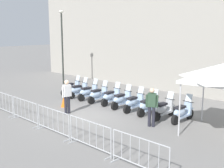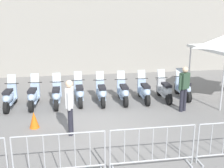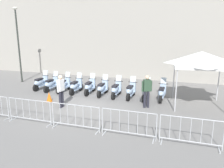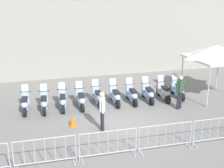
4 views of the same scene
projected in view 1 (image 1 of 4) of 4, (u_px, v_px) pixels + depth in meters
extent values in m
plane|color=slate|center=(82.00, 116.00, 13.95)|extent=(120.00, 120.00, 0.00)
cube|color=#9E998E|center=(180.00, 18.00, 19.39)|extent=(28.10, 4.93, 10.02)
cylinder|color=black|center=(80.00, 90.00, 18.96)|extent=(0.21, 0.49, 0.48)
cylinder|color=black|center=(64.00, 93.00, 18.12)|extent=(0.21, 0.49, 0.48)
cube|color=#A8C1E0|center=(72.00, 91.00, 18.54)|extent=(0.40, 0.90, 0.10)
ellipsoid|color=#A8C1E0|center=(69.00, 88.00, 18.30)|extent=(0.47, 0.88, 0.40)
cube|color=black|center=(69.00, 84.00, 18.28)|extent=(0.36, 0.63, 0.10)
cube|color=#A8C1E0|center=(78.00, 86.00, 18.78)|extent=(0.36, 0.19, 0.60)
cylinder|color=black|center=(77.00, 81.00, 18.72)|extent=(0.56, 0.11, 0.04)
cube|color=silver|center=(78.00, 78.00, 18.72)|extent=(0.34, 0.18, 0.35)
cube|color=#A8C1E0|center=(80.00, 86.00, 18.91)|extent=(0.24, 0.34, 0.06)
cylinder|color=black|center=(87.00, 92.00, 18.26)|extent=(0.21, 0.50, 0.48)
cylinder|color=black|center=(72.00, 95.00, 17.42)|extent=(0.21, 0.50, 0.48)
cube|color=#A8C1E0|center=(80.00, 93.00, 17.83)|extent=(0.40, 0.90, 0.10)
ellipsoid|color=#A8C1E0|center=(76.00, 90.00, 17.60)|extent=(0.48, 0.88, 0.40)
cube|color=black|center=(76.00, 86.00, 17.58)|extent=(0.36, 0.63, 0.10)
cube|color=#A8C1E0|center=(85.00, 88.00, 18.08)|extent=(0.36, 0.19, 0.60)
cylinder|color=black|center=(85.00, 83.00, 18.02)|extent=(0.56, 0.12, 0.04)
cube|color=silver|center=(85.00, 80.00, 18.02)|extent=(0.34, 0.18, 0.35)
cube|color=#A8C1E0|center=(87.00, 88.00, 18.21)|extent=(0.24, 0.35, 0.06)
cylinder|color=black|center=(97.00, 94.00, 17.66)|extent=(0.21, 0.50, 0.48)
cylinder|color=black|center=(81.00, 97.00, 16.83)|extent=(0.21, 0.50, 0.48)
cube|color=#A8C1E0|center=(90.00, 95.00, 17.24)|extent=(0.41, 0.90, 0.10)
ellipsoid|color=#A8C1E0|center=(86.00, 92.00, 17.01)|extent=(0.48, 0.88, 0.40)
cube|color=black|center=(86.00, 88.00, 16.99)|extent=(0.37, 0.63, 0.10)
cube|color=#A8C1E0|center=(95.00, 90.00, 17.48)|extent=(0.36, 0.19, 0.60)
cylinder|color=black|center=(95.00, 85.00, 17.42)|extent=(0.56, 0.12, 0.04)
cube|color=silver|center=(95.00, 82.00, 17.42)|extent=(0.34, 0.19, 0.35)
cube|color=#A8C1E0|center=(97.00, 90.00, 17.61)|extent=(0.25, 0.35, 0.06)
cylinder|color=black|center=(107.00, 96.00, 17.04)|extent=(0.19, 0.49, 0.48)
cylinder|color=black|center=(91.00, 100.00, 16.17)|extent=(0.19, 0.49, 0.48)
cube|color=#A8C1E0|center=(99.00, 98.00, 16.60)|extent=(0.37, 0.89, 0.10)
ellipsoid|color=#A8C1E0|center=(96.00, 94.00, 16.36)|extent=(0.44, 0.87, 0.40)
cube|color=black|center=(96.00, 91.00, 16.34)|extent=(0.34, 0.63, 0.10)
cube|color=#A8C1E0|center=(105.00, 92.00, 16.86)|extent=(0.35, 0.17, 0.60)
cylinder|color=black|center=(105.00, 87.00, 16.79)|extent=(0.56, 0.09, 0.04)
cube|color=silver|center=(105.00, 83.00, 16.80)|extent=(0.33, 0.17, 0.35)
cube|color=#A8C1E0|center=(107.00, 92.00, 16.99)|extent=(0.23, 0.34, 0.06)
cylinder|color=black|center=(119.00, 98.00, 16.56)|extent=(0.17, 0.49, 0.48)
cylinder|color=black|center=(105.00, 102.00, 15.65)|extent=(0.17, 0.49, 0.48)
cube|color=#A8C1E0|center=(112.00, 100.00, 16.09)|extent=(0.33, 0.88, 0.10)
ellipsoid|color=#A8C1E0|center=(109.00, 96.00, 15.85)|extent=(0.41, 0.86, 0.40)
cube|color=black|center=(109.00, 92.00, 15.83)|extent=(0.31, 0.61, 0.10)
cube|color=#A8C1E0|center=(117.00, 94.00, 16.36)|extent=(0.35, 0.16, 0.60)
cylinder|color=black|center=(117.00, 88.00, 16.30)|extent=(0.56, 0.07, 0.04)
cube|color=silver|center=(118.00, 85.00, 16.30)|extent=(0.33, 0.16, 0.35)
cube|color=#A8C1E0|center=(119.00, 94.00, 16.51)|extent=(0.22, 0.33, 0.06)
cylinder|color=black|center=(130.00, 101.00, 15.85)|extent=(0.19, 0.49, 0.48)
cylinder|color=black|center=(115.00, 106.00, 14.97)|extent=(0.19, 0.49, 0.48)
cube|color=#A8C1E0|center=(123.00, 103.00, 15.40)|extent=(0.36, 0.89, 0.10)
ellipsoid|color=#A8C1E0|center=(119.00, 99.00, 15.16)|extent=(0.44, 0.87, 0.40)
cube|color=black|center=(120.00, 95.00, 15.14)|extent=(0.34, 0.62, 0.10)
cube|color=#A8C1E0|center=(128.00, 97.00, 15.66)|extent=(0.35, 0.17, 0.60)
cylinder|color=black|center=(128.00, 91.00, 15.60)|extent=(0.56, 0.09, 0.04)
cube|color=silver|center=(129.00, 87.00, 15.60)|extent=(0.33, 0.17, 0.35)
cube|color=#A8C1E0|center=(130.00, 97.00, 15.80)|extent=(0.23, 0.34, 0.06)
cylinder|color=black|center=(142.00, 104.00, 15.20)|extent=(0.19, 0.49, 0.48)
cylinder|color=black|center=(127.00, 109.00, 14.33)|extent=(0.19, 0.49, 0.48)
cube|color=#A8C1E0|center=(135.00, 106.00, 14.76)|extent=(0.37, 0.89, 0.10)
ellipsoid|color=#A8C1E0|center=(132.00, 102.00, 14.52)|extent=(0.44, 0.87, 0.40)
cube|color=black|center=(132.00, 98.00, 14.50)|extent=(0.34, 0.63, 0.10)
cube|color=#A8C1E0|center=(140.00, 99.00, 15.01)|extent=(0.35, 0.17, 0.60)
cylinder|color=black|center=(140.00, 93.00, 14.95)|extent=(0.56, 0.09, 0.04)
cube|color=silver|center=(141.00, 90.00, 14.95)|extent=(0.33, 0.17, 0.35)
cube|color=#A8C1E0|center=(142.00, 100.00, 15.15)|extent=(0.23, 0.34, 0.06)
cylinder|color=black|center=(156.00, 108.00, 14.58)|extent=(0.20, 0.49, 0.48)
cylinder|color=black|center=(141.00, 112.00, 13.73)|extent=(0.20, 0.49, 0.48)
cube|color=#A8C1E0|center=(149.00, 109.00, 14.15)|extent=(0.38, 0.89, 0.10)
ellipsoid|color=#A8C1E0|center=(146.00, 106.00, 13.91)|extent=(0.46, 0.88, 0.40)
cube|color=black|center=(146.00, 101.00, 13.89)|extent=(0.35, 0.63, 0.10)
cube|color=#A8C1E0|center=(154.00, 102.00, 14.40)|extent=(0.35, 0.18, 0.60)
cylinder|color=black|center=(155.00, 96.00, 14.34)|extent=(0.56, 0.10, 0.04)
cube|color=silver|center=(155.00, 92.00, 14.34)|extent=(0.33, 0.18, 0.35)
cube|color=#A8C1E0|center=(157.00, 103.00, 14.53)|extent=(0.24, 0.34, 0.06)
cylinder|color=black|center=(171.00, 111.00, 13.98)|extent=(0.19, 0.49, 0.48)
cylinder|color=black|center=(157.00, 116.00, 13.11)|extent=(0.19, 0.49, 0.48)
cube|color=#B7BABC|center=(164.00, 113.00, 13.54)|extent=(0.37, 0.89, 0.10)
ellipsoid|color=#B7BABC|center=(161.00, 109.00, 13.30)|extent=(0.44, 0.87, 0.40)
cube|color=black|center=(162.00, 104.00, 13.28)|extent=(0.34, 0.63, 0.10)
cube|color=#B7BABC|center=(170.00, 106.00, 13.79)|extent=(0.35, 0.17, 0.60)
cylinder|color=black|center=(170.00, 99.00, 13.73)|extent=(0.56, 0.09, 0.04)
cube|color=silver|center=(171.00, 95.00, 13.73)|extent=(0.33, 0.17, 0.35)
cube|color=#B7BABC|center=(172.00, 106.00, 13.93)|extent=(0.23, 0.34, 0.06)
cylinder|color=black|center=(190.00, 114.00, 13.47)|extent=(0.20, 0.49, 0.48)
cylinder|color=black|center=(175.00, 120.00, 12.61)|extent=(0.20, 0.49, 0.48)
cube|color=#A8C1E0|center=(183.00, 116.00, 13.03)|extent=(0.38, 0.89, 0.10)
ellipsoid|color=#A8C1E0|center=(180.00, 112.00, 12.79)|extent=(0.46, 0.88, 0.40)
cube|color=black|center=(180.00, 107.00, 12.77)|extent=(0.35, 0.63, 0.10)
cube|color=#A8C1E0|center=(188.00, 108.00, 13.28)|extent=(0.35, 0.18, 0.60)
cylinder|color=black|center=(188.00, 102.00, 13.22)|extent=(0.56, 0.10, 0.04)
cube|color=silver|center=(189.00, 98.00, 13.22)|extent=(0.33, 0.18, 0.35)
cube|color=#A8C1E0|center=(190.00, 108.00, 13.42)|extent=(0.24, 0.34, 0.06)
cube|color=#B2B5B7|center=(13.00, 116.00, 13.83)|extent=(0.08, 0.44, 0.04)
cylinder|color=#B2B5B7|center=(13.00, 107.00, 13.68)|extent=(0.04, 0.04, 1.05)
cylinder|color=#B2B5B7|center=(2.00, 93.00, 14.29)|extent=(2.08, 0.22, 0.04)
cylinder|color=#B2B5B7|center=(3.00, 109.00, 14.45)|extent=(2.08, 0.22, 0.04)
cylinder|color=#B2B5B7|center=(0.00, 100.00, 14.61)|extent=(0.02, 0.02, 0.87)
cylinder|color=#B2B5B7|center=(3.00, 101.00, 14.37)|extent=(0.02, 0.02, 0.87)
cylinder|color=#B2B5B7|center=(6.00, 102.00, 14.13)|extent=(0.02, 0.02, 0.87)
cylinder|color=#B2B5B7|center=(9.00, 104.00, 13.90)|extent=(0.02, 0.02, 0.87)
cube|color=#B2B5B7|center=(15.00, 118.00, 13.63)|extent=(0.08, 0.44, 0.04)
cube|color=#B2B5B7|center=(37.00, 127.00, 12.33)|extent=(0.08, 0.44, 0.04)
cylinder|color=#B2B5B7|center=(14.00, 107.00, 13.60)|extent=(0.04, 0.04, 1.05)
cylinder|color=#B2B5B7|center=(37.00, 116.00, 12.18)|extent=(0.04, 0.04, 1.05)
cylinder|color=#B2B5B7|center=(24.00, 100.00, 12.79)|extent=(2.08, 0.22, 0.04)
cylinder|color=#B2B5B7|center=(25.00, 119.00, 12.95)|extent=(2.08, 0.22, 0.04)
cylinder|color=#B2B5B7|center=(17.00, 107.00, 13.34)|extent=(0.02, 0.02, 0.87)
cylinder|color=#B2B5B7|center=(21.00, 108.00, 13.11)|extent=(0.02, 0.02, 0.87)
cylinder|color=#B2B5B7|center=(25.00, 109.00, 12.87)|extent=(0.02, 0.02, 0.87)
cylinder|color=#B2B5B7|center=(29.00, 111.00, 12.64)|extent=(0.02, 0.02, 0.87)
cylinder|color=#B2B5B7|center=(33.00, 112.00, 12.40)|extent=(0.02, 0.02, 0.87)
cube|color=#B2B5B7|center=(41.00, 128.00, 12.14)|extent=(0.08, 0.44, 0.04)
cube|color=#B2B5B7|center=(68.00, 140.00, 10.83)|extent=(0.08, 0.44, 0.04)
cylinder|color=#B2B5B7|center=(39.00, 117.00, 12.10)|extent=(0.04, 0.04, 1.05)
cylinder|color=#B2B5B7|center=(69.00, 128.00, 10.68)|extent=(0.04, 0.04, 1.05)
cylinder|color=#B2B5B7|center=(53.00, 109.00, 11.29)|extent=(2.08, 0.22, 0.04)
cylinder|color=#B2B5B7|center=(53.00, 130.00, 11.46)|extent=(2.08, 0.22, 0.04)
cylinder|color=#B2B5B7|center=(43.00, 116.00, 11.85)|extent=(0.02, 0.02, 0.87)
cylinder|color=#B2B5B7|center=(48.00, 118.00, 11.61)|extent=(0.02, 0.02, 0.87)
cylinder|color=#B2B5B7|center=(53.00, 120.00, 11.37)|extent=(0.02, 0.02, 0.87)
cylinder|color=#B2B5B7|center=(58.00, 122.00, 11.14)|extent=(0.02, 0.02, 0.87)
cylinder|color=#B2B5B7|center=(63.00, 124.00, 10.90)|extent=(0.02, 0.02, 0.87)
cube|color=#B2B5B7|center=(73.00, 142.00, 10.64)|extent=(0.08, 0.44, 0.04)
cube|color=#B2B5B7|center=(109.00, 158.00, 9.34)|extent=(0.08, 0.44, 0.04)
cylinder|color=#B2B5B7|center=(71.00, 129.00, 10.60)|extent=(0.04, 0.04, 1.05)
cylinder|color=#B2B5B7|center=(111.00, 144.00, 9.19)|extent=(0.04, 0.04, 1.05)
cylinder|color=#B2B5B7|center=(89.00, 121.00, 9.80)|extent=(2.08, 0.22, 0.04)
cylinder|color=#B2B5B7|center=(90.00, 145.00, 9.96)|extent=(2.08, 0.22, 0.04)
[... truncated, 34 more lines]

